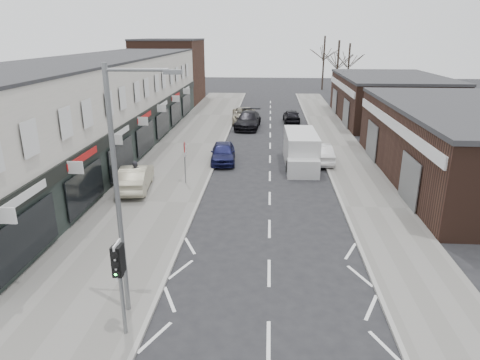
% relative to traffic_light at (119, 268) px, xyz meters
% --- Properties ---
extents(ground, '(160.00, 160.00, 0.00)m').
position_rel_traffic_light_xyz_m(ground, '(4.40, 2.02, -2.41)').
color(ground, black).
rests_on(ground, ground).
extents(pavement_left, '(5.50, 64.00, 0.12)m').
position_rel_traffic_light_xyz_m(pavement_left, '(-2.35, 24.02, -2.35)').
color(pavement_left, slate).
rests_on(pavement_left, ground).
extents(pavement_right, '(3.50, 64.00, 0.12)m').
position_rel_traffic_light_xyz_m(pavement_right, '(10.15, 24.02, -2.35)').
color(pavement_right, slate).
rests_on(pavement_right, ground).
extents(shop_terrace_left, '(8.00, 41.00, 7.10)m').
position_rel_traffic_light_xyz_m(shop_terrace_left, '(-9.10, 21.52, 1.14)').
color(shop_terrace_left, silver).
rests_on(shop_terrace_left, ground).
extents(brick_block_far, '(8.00, 10.00, 8.00)m').
position_rel_traffic_light_xyz_m(brick_block_far, '(-9.10, 47.02, 1.59)').
color(brick_block_far, '#42261C').
rests_on(brick_block_far, ground).
extents(right_unit_near, '(10.00, 18.00, 4.50)m').
position_rel_traffic_light_xyz_m(right_unit_near, '(16.90, 16.02, -0.16)').
color(right_unit_near, '#382219').
rests_on(right_unit_near, ground).
extents(right_unit_far, '(10.00, 16.00, 4.50)m').
position_rel_traffic_light_xyz_m(right_unit_far, '(16.90, 36.02, -0.16)').
color(right_unit_far, '#382219').
rests_on(right_unit_far, ground).
extents(tree_far_a, '(3.60, 3.60, 8.00)m').
position_rel_traffic_light_xyz_m(tree_far_a, '(13.40, 50.02, -2.41)').
color(tree_far_a, '#382D26').
rests_on(tree_far_a, ground).
extents(tree_far_b, '(3.60, 3.60, 7.50)m').
position_rel_traffic_light_xyz_m(tree_far_b, '(15.90, 56.02, -2.41)').
color(tree_far_b, '#382D26').
rests_on(tree_far_b, ground).
extents(tree_far_c, '(3.60, 3.60, 8.50)m').
position_rel_traffic_light_xyz_m(tree_far_c, '(12.90, 62.02, -2.41)').
color(tree_far_c, '#382D26').
rests_on(tree_far_c, ground).
extents(traffic_light, '(0.28, 0.60, 3.10)m').
position_rel_traffic_light_xyz_m(traffic_light, '(0.00, 0.00, 0.00)').
color(traffic_light, slate).
rests_on(traffic_light, pavement_left).
extents(street_lamp, '(2.23, 0.22, 8.00)m').
position_rel_traffic_light_xyz_m(street_lamp, '(-0.13, 1.22, 2.20)').
color(street_lamp, slate).
rests_on(street_lamp, pavement_left).
extents(warning_sign, '(0.12, 0.80, 2.70)m').
position_rel_traffic_light_xyz_m(warning_sign, '(-0.76, 14.02, -0.21)').
color(warning_sign, slate).
rests_on(warning_sign, pavement_left).
extents(white_van, '(2.25, 6.05, 2.33)m').
position_rel_traffic_light_xyz_m(white_van, '(6.54, 18.55, -1.31)').
color(white_van, silver).
rests_on(white_van, ground).
extents(sedan_on_pavement, '(2.10, 4.62, 1.47)m').
position_rel_traffic_light_xyz_m(sedan_on_pavement, '(-3.50, 12.70, -1.56)').
color(sedan_on_pavement, '#A7A186').
rests_on(sedan_on_pavement, pavement_left).
extents(pedestrian, '(0.79, 0.65, 1.86)m').
position_rel_traffic_light_xyz_m(pedestrian, '(-3.34, 12.21, -1.36)').
color(pedestrian, black).
rests_on(pedestrian, pavement_left).
extents(parked_car_left_a, '(2.02, 4.36, 1.44)m').
position_rel_traffic_light_xyz_m(parked_car_left_a, '(1.00, 19.01, -1.69)').
color(parked_car_left_a, '#13153C').
rests_on(parked_car_left_a, ground).
extents(parked_car_left_b, '(2.61, 5.62, 1.59)m').
position_rel_traffic_light_xyz_m(parked_car_left_b, '(2.20, 30.91, -1.62)').
color(parked_car_left_b, black).
rests_on(parked_car_left_b, ground).
extents(parked_car_left_c, '(2.88, 5.54, 1.49)m').
position_rel_traffic_light_xyz_m(parked_car_left_c, '(1.65, 33.73, -1.67)').
color(parked_car_left_c, '#9E957F').
rests_on(parked_car_left_c, ground).
extents(parked_car_right_a, '(1.86, 4.43, 1.42)m').
position_rel_traffic_light_xyz_m(parked_car_right_a, '(7.90, 19.42, -1.70)').
color(parked_car_right_a, silver).
rests_on(parked_car_right_a, ground).
extents(parked_car_right_b, '(1.78, 4.12, 1.39)m').
position_rel_traffic_light_xyz_m(parked_car_right_b, '(6.60, 34.01, -1.72)').
color(parked_car_right_b, black).
rests_on(parked_car_right_b, ground).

